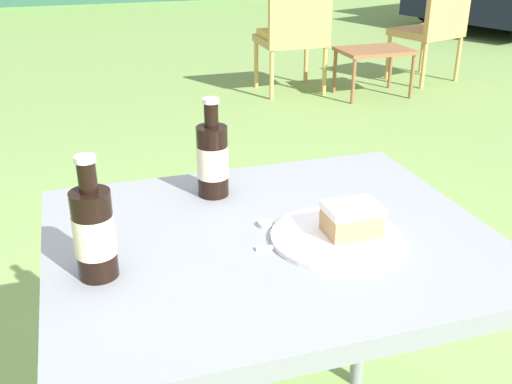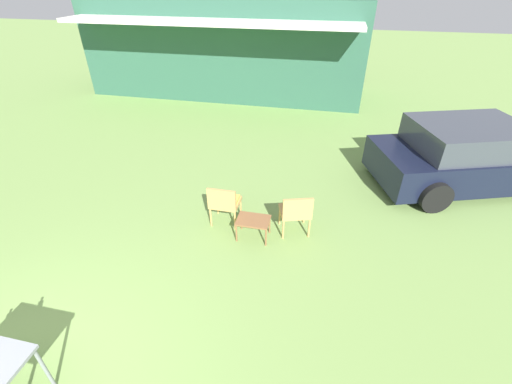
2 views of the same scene
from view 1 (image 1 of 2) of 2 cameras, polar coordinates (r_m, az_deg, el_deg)
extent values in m
cylinder|color=tan|center=(5.42, 4.78, 12.32)|extent=(0.04, 0.04, 0.40)
cylinder|color=tan|center=(5.27, 0.02, 12.04)|extent=(0.04, 0.04, 0.40)
cylinder|color=tan|center=(5.05, 6.55, 11.35)|extent=(0.04, 0.04, 0.40)
cylinder|color=tan|center=(4.89, 1.50, 11.06)|extent=(0.04, 0.04, 0.40)
cube|color=tan|center=(5.11, 3.28, 14.23)|extent=(0.52, 0.47, 0.06)
cube|color=tan|center=(4.88, 4.24, 16.29)|extent=(0.52, 0.05, 0.37)
cube|color=gold|center=(5.10, 3.30, 14.83)|extent=(0.47, 0.40, 0.05)
cylinder|color=tan|center=(6.02, 15.55, 12.76)|extent=(0.04, 0.04, 0.40)
cylinder|color=tan|center=(5.68, 12.47, 12.40)|extent=(0.04, 0.04, 0.40)
cylinder|color=tan|center=(5.78, 18.68, 11.90)|extent=(0.04, 0.04, 0.40)
cylinder|color=tan|center=(5.42, 15.67, 11.51)|extent=(0.04, 0.04, 0.40)
cube|color=tan|center=(5.68, 15.87, 14.41)|extent=(0.63, 0.60, 0.06)
cube|color=tan|center=(5.52, 17.83, 16.19)|extent=(0.51, 0.20, 0.37)
cube|color=brown|center=(5.06, 11.24, 13.07)|extent=(0.57, 0.40, 0.03)
cylinder|color=brown|center=(4.83, 9.26, 10.34)|extent=(0.03, 0.03, 0.36)
cylinder|color=brown|center=(5.08, 14.64, 10.56)|extent=(0.03, 0.03, 0.36)
cylinder|color=brown|center=(5.14, 7.51, 11.29)|extent=(0.03, 0.03, 0.36)
cylinder|color=brown|center=(5.38, 12.68, 11.49)|extent=(0.03, 0.03, 0.36)
cube|color=gray|center=(1.21, 1.43, -4.90)|extent=(0.88, 0.71, 0.04)
cylinder|color=gray|center=(1.63, -16.26, -13.18)|extent=(0.04, 0.04, 0.72)
cylinder|color=gray|center=(1.79, 10.23, -8.77)|extent=(0.04, 0.04, 0.72)
cylinder|color=white|center=(1.19, 7.60, -4.30)|extent=(0.26, 0.26, 0.01)
cube|color=tan|center=(1.19, 9.08, -2.89)|extent=(0.10, 0.08, 0.05)
cube|color=silver|center=(1.17, 9.18, -1.57)|extent=(0.11, 0.08, 0.02)
cylinder|color=black|center=(1.34, -4.15, 2.93)|extent=(0.07, 0.07, 0.16)
cylinder|color=black|center=(1.31, -4.29, 7.33)|extent=(0.03, 0.03, 0.05)
cylinder|color=silver|center=(1.30, -4.34, 8.67)|extent=(0.04, 0.04, 0.01)
cylinder|color=beige|center=(1.34, -4.15, 2.93)|extent=(0.07, 0.07, 0.07)
cylinder|color=black|center=(1.06, -15.14, -3.95)|extent=(0.07, 0.07, 0.16)
cylinder|color=black|center=(1.02, -15.79, 1.39)|extent=(0.03, 0.03, 0.05)
cylinder|color=silver|center=(1.01, -15.99, 3.06)|extent=(0.04, 0.04, 0.01)
cylinder|color=beige|center=(1.06, -15.14, -3.95)|extent=(0.07, 0.07, 0.07)
cube|color=silver|center=(1.16, 4.46, -5.01)|extent=(0.18, 0.03, 0.01)
cylinder|color=silver|center=(1.23, 0.80, -3.09)|extent=(0.03, 0.03, 0.01)
camera|label=2|loc=(4.37, 96.03, 39.63)|focal=24.00mm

